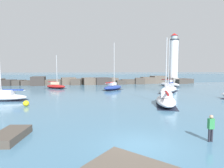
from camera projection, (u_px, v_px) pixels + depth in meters
ground_plane at (140, 145)px, 10.46m from camera, size 600.00×600.00×0.00m
open_sea_beyond at (89, 77)px, 113.60m from camera, size 400.00×116.00×0.01m
breakwater_jetty at (99, 81)px, 54.69m from camera, size 63.30×7.01×2.54m
lighthouse at (174, 61)px, 58.69m from camera, size 3.83×3.83×16.67m
foreground_rocks at (183, 154)px, 8.31m from camera, size 18.72×9.68×1.48m
sailboat_moored_0 at (166, 100)px, 22.58m from camera, size 5.08×7.97×8.69m
sailboat_moored_1 at (169, 84)px, 47.31m from camera, size 4.08×6.35×7.83m
sailboat_moored_3 at (56, 86)px, 42.65m from camera, size 5.75×4.81×7.99m
sailboat_moored_4 at (5, 97)px, 25.70m from camera, size 6.66×3.12×9.02m
sailboat_moored_5 at (113, 87)px, 39.19m from camera, size 5.64×5.31×10.53m
sailboat_moored_6 at (169, 89)px, 35.33m from camera, size 7.17×7.88×10.58m
mooring_buoy_orange_near at (26, 103)px, 21.67m from camera, size 0.71×0.71×0.91m
person_on_rocks at (211, 127)px, 10.91m from camera, size 0.36×0.22×1.71m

